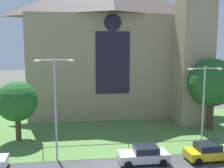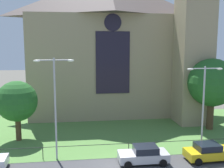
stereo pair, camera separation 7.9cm
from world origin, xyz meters
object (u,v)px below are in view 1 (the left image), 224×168
object	(u,v)px
parked_car_yellow	(209,152)
church_building	(113,43)
tree_left_near	(17,101)
parked_car_silver	(144,155)
streetlamp_far	(204,98)
streetlamp_near	(55,97)
tree_right_near	(212,83)

from	to	relation	value
parked_car_yellow	church_building	bearing A→B (deg)	105.33
tree_left_near	parked_car_silver	bearing A→B (deg)	-31.08
streetlamp_far	streetlamp_near	bearing A→B (deg)	-180.00
church_building	parked_car_yellow	size ratio (longest dim) A/B	6.09
parked_car_silver	parked_car_yellow	distance (m)	5.80
tree_left_near	streetlamp_near	world-z (taller)	streetlamp_near
church_building	parked_car_silver	xyz separation A→B (m)	(0.17, -18.54, -9.53)
church_building	parked_car_yellow	world-z (taller)	church_building
church_building	parked_car_silver	bearing A→B (deg)	-89.48
parked_car_silver	streetlamp_near	bearing A→B (deg)	-13.18
streetlamp_near	parked_car_silver	world-z (taller)	streetlamp_near
tree_right_near	parked_car_yellow	bearing A→B (deg)	-117.67
church_building	tree_left_near	size ratio (longest dim) A/B	4.10
church_building	tree_right_near	size ratio (longest dim) A/B	3.08
church_building	tree_left_near	bearing A→B (deg)	-135.37
tree_right_near	tree_left_near	xyz separation A→B (m)	(-21.90, -1.05, -1.41)
tree_right_near	streetlamp_far	bearing A→B (deg)	-122.88
church_building	tree_right_near	world-z (taller)	church_building
tree_right_near	parked_car_silver	world-z (taller)	tree_right_near
church_building	streetlamp_far	xyz separation A→B (m)	(6.16, -16.81, -5.12)
parked_car_yellow	streetlamp_far	bearing A→B (deg)	81.57
tree_right_near	streetlamp_near	distance (m)	18.67
church_building	tree_right_near	xyz separation A→B (m)	(10.30, -10.40, -4.68)
streetlamp_far	parked_car_silver	world-z (taller)	streetlamp_far
parked_car_silver	parked_car_yellow	size ratio (longest dim) A/B	0.98
streetlamp_far	tree_left_near	bearing A→B (deg)	163.20
tree_right_near	tree_left_near	world-z (taller)	tree_right_near
tree_right_near	tree_left_near	distance (m)	21.97
streetlamp_far	parked_car_yellow	bearing A→B (deg)	-96.06
streetlamp_near	tree_left_near	bearing A→B (deg)	129.14
streetlamp_near	parked_car_silver	bearing A→B (deg)	-13.17
church_building	streetlamp_near	distance (m)	18.89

